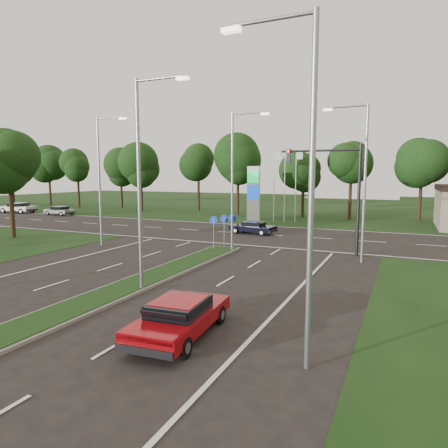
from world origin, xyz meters
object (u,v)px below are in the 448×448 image
at_px(far_car_a, 60,210).
at_px(far_car_b, 18,207).
at_px(navy_sedan, 253,227).
at_px(red_sedan, 180,316).

relative_size(far_car_a, far_car_b, 0.82).
xyz_separation_m(far_car_a, far_car_b, (-7.54, 0.00, 0.13)).
height_order(navy_sedan, far_car_a, far_car_a).
relative_size(red_sedan, navy_sedan, 1.10).
relative_size(red_sedan, far_car_a, 1.11).
xyz_separation_m(red_sedan, far_car_a, (-33.41, 26.55, -0.04)).
xyz_separation_m(red_sedan, far_car_b, (-40.95, 26.55, 0.09)).
bearing_deg(far_car_b, far_car_a, -95.52).
xyz_separation_m(red_sedan, navy_sedan, (-5.62, 21.66, -0.07)).
bearing_deg(navy_sedan, far_car_a, 87.40).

